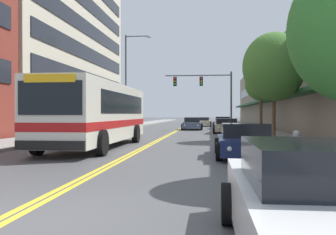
{
  "coord_description": "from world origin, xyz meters",
  "views": [
    {
      "loc": [
        3.08,
        -5.41,
        1.6
      ],
      "look_at": [
        -0.64,
        27.77,
        1.26
      ],
      "focal_mm": 40.0,
      "sensor_mm": 36.0,
      "label": 1
    }
  ],
  "objects_px": {
    "city_bus": "(98,112)",
    "car_navy_parked_right_end": "(245,141)",
    "car_white_parked_right_foreground": "(328,210)",
    "car_silver_parked_right_mid": "(223,123)",
    "car_slate_blue_moving_lead": "(192,124)",
    "street_tree_right_far": "(261,83)",
    "fire_hydrant": "(296,144)",
    "street_tree_right_mid": "(274,67)",
    "car_red_parked_left_near": "(119,126)",
    "car_champagne_moving_second": "(203,122)",
    "car_beige_parked_right_far": "(226,126)",
    "traffic_signal_mast": "(207,88)",
    "street_lamp_left_far": "(129,74)"
  },
  "relations": [
    {
      "from": "city_bus",
      "to": "car_white_parked_right_foreground",
      "type": "relative_size",
      "value": 2.25
    },
    {
      "from": "car_beige_parked_right_far",
      "to": "car_red_parked_left_near",
      "type": "bearing_deg",
      "value": -170.83
    },
    {
      "from": "street_tree_right_far",
      "to": "street_lamp_left_far",
      "type": "bearing_deg",
      "value": 155.78
    },
    {
      "from": "street_tree_right_far",
      "to": "traffic_signal_mast",
      "type": "bearing_deg",
      "value": 124.1
    },
    {
      "from": "street_lamp_left_far",
      "to": "street_tree_right_mid",
      "type": "xyz_separation_m",
      "value": [
        11.77,
        -14.31,
        -1.22
      ]
    },
    {
      "from": "car_slate_blue_moving_lead",
      "to": "fire_hydrant",
      "type": "height_order",
      "value": "car_slate_blue_moving_lead"
    },
    {
      "from": "fire_hydrant",
      "to": "car_navy_parked_right_end",
      "type": "bearing_deg",
      "value": 143.01
    },
    {
      "from": "car_navy_parked_right_end",
      "to": "car_beige_parked_right_far",
      "type": "bearing_deg",
      "value": 89.83
    },
    {
      "from": "car_red_parked_left_near",
      "to": "car_silver_parked_right_mid",
      "type": "bearing_deg",
      "value": 50.55
    },
    {
      "from": "car_silver_parked_right_mid",
      "to": "car_beige_parked_right_far",
      "type": "distance_m",
      "value": 9.2
    },
    {
      "from": "city_bus",
      "to": "car_white_parked_right_foreground",
      "type": "height_order",
      "value": "city_bus"
    },
    {
      "from": "car_champagne_moving_second",
      "to": "street_lamp_left_far",
      "type": "bearing_deg",
      "value": -121.41
    },
    {
      "from": "car_beige_parked_right_far",
      "to": "street_lamp_left_far",
      "type": "distance_m",
      "value": 12.0
    },
    {
      "from": "car_navy_parked_right_end",
      "to": "street_lamp_left_far",
      "type": "height_order",
      "value": "street_lamp_left_far"
    },
    {
      "from": "car_white_parked_right_foreground",
      "to": "fire_hydrant",
      "type": "height_order",
      "value": "car_white_parked_right_foreground"
    },
    {
      "from": "car_navy_parked_right_end",
      "to": "street_tree_right_mid",
      "type": "xyz_separation_m",
      "value": [
        2.43,
        8.41,
        3.79
      ]
    },
    {
      "from": "traffic_signal_mast",
      "to": "car_silver_parked_right_mid",
      "type": "bearing_deg",
      "value": 57.76
    },
    {
      "from": "car_navy_parked_right_end",
      "to": "street_lamp_left_far",
      "type": "distance_m",
      "value": 25.07
    },
    {
      "from": "car_red_parked_left_near",
      "to": "car_slate_blue_moving_lead",
      "type": "relative_size",
      "value": 1.02
    },
    {
      "from": "city_bus",
      "to": "street_lamp_left_far",
      "type": "distance_m",
      "value": 19.89
    },
    {
      "from": "traffic_signal_mast",
      "to": "street_tree_right_far",
      "type": "bearing_deg",
      "value": -55.9
    },
    {
      "from": "street_lamp_left_far",
      "to": "street_tree_right_mid",
      "type": "bearing_deg",
      "value": -50.57
    },
    {
      "from": "car_beige_parked_right_far",
      "to": "traffic_signal_mast",
      "type": "distance_m",
      "value": 7.72
    },
    {
      "from": "city_bus",
      "to": "fire_hydrant",
      "type": "relative_size",
      "value": 11.93
    },
    {
      "from": "car_silver_parked_right_mid",
      "to": "street_tree_right_mid",
      "type": "height_order",
      "value": "street_tree_right_mid"
    },
    {
      "from": "car_silver_parked_right_mid",
      "to": "car_navy_parked_right_end",
      "type": "distance_m",
      "value": 26.38
    },
    {
      "from": "car_silver_parked_right_mid",
      "to": "car_red_parked_left_near",
      "type": "bearing_deg",
      "value": -129.45
    },
    {
      "from": "car_silver_parked_right_mid",
      "to": "car_slate_blue_moving_lead",
      "type": "height_order",
      "value": "car_silver_parked_right_mid"
    },
    {
      "from": "city_bus",
      "to": "street_tree_right_far",
      "type": "bearing_deg",
      "value": 55.52
    },
    {
      "from": "car_beige_parked_right_far",
      "to": "street_tree_right_far",
      "type": "height_order",
      "value": "street_tree_right_far"
    },
    {
      "from": "car_white_parked_right_foreground",
      "to": "street_tree_right_mid",
      "type": "distance_m",
      "value": 18.99
    },
    {
      "from": "car_slate_blue_moving_lead",
      "to": "fire_hydrant",
      "type": "distance_m",
      "value": 25.1
    },
    {
      "from": "street_tree_right_mid",
      "to": "car_slate_blue_moving_lead",
      "type": "bearing_deg",
      "value": 109.95
    },
    {
      "from": "car_champagne_moving_second",
      "to": "traffic_signal_mast",
      "type": "bearing_deg",
      "value": -86.48
    },
    {
      "from": "city_bus",
      "to": "car_slate_blue_moving_lead",
      "type": "relative_size",
      "value": 2.5
    },
    {
      "from": "traffic_signal_mast",
      "to": "car_slate_blue_moving_lead",
      "type": "bearing_deg",
      "value": -168.26
    },
    {
      "from": "car_champagne_moving_second",
      "to": "fire_hydrant",
      "type": "height_order",
      "value": "car_champagne_moving_second"
    },
    {
      "from": "car_white_parked_right_foreground",
      "to": "car_champagne_moving_second",
      "type": "xyz_separation_m",
      "value": [
        -2.15,
        44.39,
        -0.06
      ]
    },
    {
      "from": "car_white_parked_right_foreground",
      "to": "street_tree_right_far",
      "type": "xyz_separation_m",
      "value": [
        2.95,
        27.26,
        3.5
      ]
    },
    {
      "from": "car_red_parked_left_near",
      "to": "car_silver_parked_right_mid",
      "type": "relative_size",
      "value": 0.93
    },
    {
      "from": "car_silver_parked_right_mid",
      "to": "street_tree_right_far",
      "type": "relative_size",
      "value": 0.87
    },
    {
      "from": "car_red_parked_left_near",
      "to": "car_navy_parked_right_end",
      "type": "height_order",
      "value": "car_navy_parked_right_end"
    },
    {
      "from": "car_beige_parked_right_far",
      "to": "car_champagne_moving_second",
      "type": "xyz_separation_m",
      "value": [
        -2.28,
        17.18,
        -0.02
      ]
    },
    {
      "from": "car_champagne_moving_second",
      "to": "traffic_signal_mast",
      "type": "height_order",
      "value": "traffic_signal_mast"
    },
    {
      "from": "car_red_parked_left_near",
      "to": "street_tree_right_mid",
      "type": "bearing_deg",
      "value": -33.51
    },
    {
      "from": "car_white_parked_right_foreground",
      "to": "car_navy_parked_right_end",
      "type": "xyz_separation_m",
      "value": [
        0.09,
        10.04,
        -0.03
      ]
    },
    {
      "from": "city_bus",
      "to": "car_navy_parked_right_end",
      "type": "distance_m",
      "value": 7.54
    },
    {
      "from": "traffic_signal_mast",
      "to": "street_lamp_left_far",
      "type": "height_order",
      "value": "street_lamp_left_far"
    },
    {
      "from": "car_white_parked_right_foreground",
      "to": "car_champagne_moving_second",
      "type": "distance_m",
      "value": 44.45
    },
    {
      "from": "street_lamp_left_far",
      "to": "street_tree_right_mid",
      "type": "relative_size",
      "value": 1.52
    }
  ]
}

